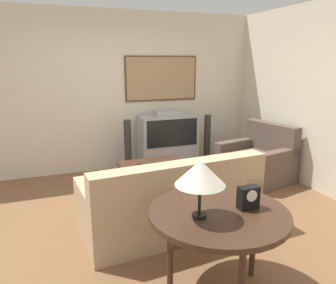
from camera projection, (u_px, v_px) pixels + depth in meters
ground_plane at (149, 220)px, 3.97m from camera, size 12.00×12.00×0.00m
wall_back at (112, 92)px, 5.58m from camera, size 12.00×0.10×2.70m
wall_right at (329, 100)px, 4.53m from camera, size 0.06×12.00×2.70m
area_rug at (157, 188)px, 4.96m from camera, size 2.01×1.54×0.01m
tv at (168, 142)px, 5.76m from camera, size 1.00×0.47×1.05m
couch at (171, 203)px, 3.68m from camera, size 2.01×1.07×0.88m
armchair at (257, 162)px, 5.25m from camera, size 1.08×1.15×0.90m
coffee_table at (152, 166)px, 4.80m from camera, size 0.95×0.55×0.42m
console_table at (219, 218)px, 2.61m from camera, size 1.12×1.12×0.72m
table_lamp at (200, 173)px, 2.40m from camera, size 0.38×0.38×0.45m
mantel_clock at (248, 198)px, 2.61m from camera, size 0.16×0.10×0.18m
remote at (139, 165)px, 4.65m from camera, size 0.08×0.17×0.02m
speaker_tower_left at (128, 149)px, 5.45m from camera, size 0.20×0.20×0.94m
speaker_tower_right at (207, 142)px, 5.95m from camera, size 0.20×0.20×0.94m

